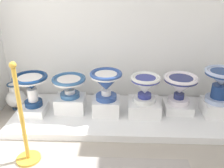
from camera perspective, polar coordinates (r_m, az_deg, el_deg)
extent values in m
cube|color=white|center=(3.21, 2.69, -7.32)|extent=(2.80, 1.01, 0.09)
cube|color=white|center=(3.32, -17.47, -5.51)|extent=(0.30, 0.35, 0.10)
cylinder|color=navy|center=(3.28, -17.65, -4.20)|extent=(0.22, 0.22, 0.07)
cylinder|color=white|center=(3.23, -17.90, -2.40)|extent=(0.12, 0.12, 0.16)
cone|color=navy|center=(3.17, -18.25, 0.20)|extent=(0.42, 0.42, 0.16)
cylinder|color=white|center=(3.15, -18.38, 1.16)|extent=(0.41, 0.41, 0.03)
torus|color=navy|center=(3.14, -18.43, 1.50)|extent=(0.42, 0.42, 0.04)
cylinder|color=white|center=(3.14, -18.42, 1.41)|extent=(0.29, 0.29, 0.01)
cube|color=white|center=(3.24, -9.53, -4.45)|extent=(0.37, 0.31, 0.20)
cylinder|color=#336095|center=(3.19, -9.68, -2.48)|extent=(0.25, 0.25, 0.05)
cylinder|color=white|center=(3.17, -9.74, -1.66)|extent=(0.13, 0.13, 0.05)
cone|color=#336095|center=(3.13, -9.87, -0.06)|extent=(0.42, 0.42, 0.14)
cylinder|color=white|center=(3.11, -9.93, 0.83)|extent=(0.41, 0.41, 0.03)
torus|color=#336095|center=(3.10, -9.96, 1.17)|extent=(0.42, 0.42, 0.04)
cylinder|color=white|center=(3.10, -9.95, 1.08)|extent=(0.29, 0.29, 0.01)
cube|color=white|center=(3.13, -1.32, -5.12)|extent=(0.33, 0.30, 0.20)
cylinder|color=#2C4A92|center=(3.07, -1.34, -3.00)|extent=(0.26, 0.26, 0.06)
cylinder|color=white|center=(3.05, -1.35, -1.94)|extent=(0.12, 0.12, 0.07)
cone|color=#2C4A92|center=(2.99, -1.38, 0.48)|extent=(0.38, 0.38, 0.21)
cylinder|color=white|center=(2.95, -1.39, 2.02)|extent=(0.37, 0.37, 0.03)
torus|color=#2C4A92|center=(2.95, -1.40, 2.39)|extent=(0.39, 0.39, 0.04)
cylinder|color=white|center=(2.95, -1.40, 2.29)|extent=(0.27, 0.27, 0.01)
cube|color=white|center=(3.17, 7.36, -5.31)|extent=(0.40, 0.37, 0.17)
cylinder|color=white|center=(3.11, 7.47, -3.49)|extent=(0.28, 0.28, 0.05)
cylinder|color=#32388D|center=(3.09, 7.52, -2.62)|extent=(0.17, 0.17, 0.05)
cone|color=white|center=(3.03, 7.65, -0.39)|extent=(0.36, 0.36, 0.21)
cylinder|color=#32388D|center=(3.00, 7.74, 1.11)|extent=(0.35, 0.35, 0.03)
torus|color=white|center=(2.99, 7.76, 1.47)|extent=(0.37, 0.37, 0.04)
cylinder|color=#32388D|center=(3.00, 7.75, 1.38)|extent=(0.25, 0.25, 0.01)
cube|color=white|center=(3.32, 14.91, -5.10)|extent=(0.35, 0.34, 0.11)
cylinder|color=white|center=(3.28, 15.08, -3.73)|extent=(0.27, 0.27, 0.07)
cylinder|color=navy|center=(3.25, 15.20, -2.64)|extent=(0.13, 0.13, 0.07)
cone|color=white|center=(3.20, 15.47, -0.37)|extent=(0.42, 0.42, 0.21)
cylinder|color=navy|center=(3.16, 15.64, 1.05)|extent=(0.41, 0.41, 0.03)
torus|color=white|center=(3.15, 15.68, 1.38)|extent=(0.43, 0.43, 0.04)
cylinder|color=navy|center=(3.16, 15.67, 1.30)|extent=(0.29, 0.29, 0.01)
cube|color=white|center=(3.39, 22.95, -5.01)|extent=(0.34, 0.33, 0.18)
cylinder|color=#A8B9DD|center=(3.34, 23.26, -3.27)|extent=(0.31, 0.31, 0.05)
cylinder|color=navy|center=(3.30, 23.57, -1.55)|extent=(0.20, 0.20, 0.17)
cone|color=#A8B9DD|center=(3.23, 24.05, 1.20)|extent=(0.42, 0.42, 0.18)
cylinder|color=navy|center=(3.21, 24.25, 2.32)|extent=(0.41, 0.41, 0.03)
torus|color=#A8B9DD|center=(3.20, 24.31, 2.65)|extent=(0.43, 0.43, 0.04)
cylinder|color=navy|center=(3.21, 24.30, 2.57)|extent=(0.29, 0.29, 0.01)
cylinder|color=navy|center=(3.70, -21.01, -5.04)|extent=(0.13, 0.13, 0.03)
ellipsoid|color=white|center=(3.64, -21.32, -3.15)|extent=(0.26, 0.26, 0.24)
cylinder|color=white|center=(3.57, -21.71, -0.74)|extent=(0.14, 0.14, 0.09)
torus|color=navy|center=(3.56, -21.82, -0.06)|extent=(0.18, 0.18, 0.02)
cylinder|color=gold|center=(2.72, -18.71, -15.99)|extent=(0.24, 0.24, 0.02)
cylinder|color=gold|center=(2.45, -20.19, -7.11)|extent=(0.04, 0.04, 0.95)
sphere|color=gold|center=(2.25, -21.98, 4.07)|extent=(0.06, 0.06, 0.06)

